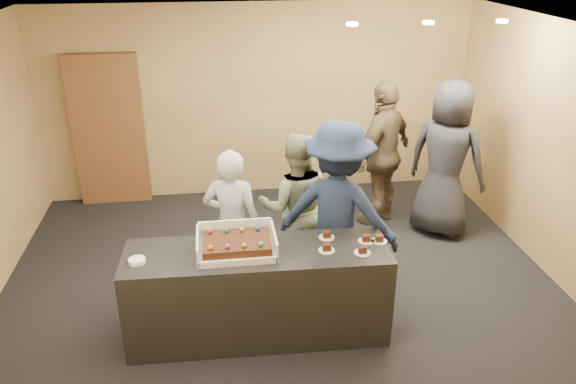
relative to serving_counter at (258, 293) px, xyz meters
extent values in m
plane|color=black|center=(0.32, 0.82, -0.45)|extent=(6.00, 6.00, 0.00)
plane|color=white|center=(0.32, 0.82, 2.25)|extent=(6.00, 6.00, 0.00)
cube|color=olive|center=(0.32, 3.32, 0.90)|extent=(6.00, 0.04, 2.70)
cube|color=olive|center=(0.32, -1.68, 0.90)|extent=(6.00, 0.04, 2.70)
cube|color=olive|center=(3.32, 0.82, 0.90)|extent=(0.04, 5.00, 2.70)
cube|color=black|center=(0.00, 0.00, 0.00)|extent=(2.42, 0.77, 0.90)
cube|color=brown|center=(-1.75, 3.23, 0.60)|extent=(0.95, 0.15, 2.10)
cube|color=white|center=(-0.18, 0.00, 0.48)|extent=(0.68, 0.47, 0.06)
cube|color=white|center=(-0.52, 0.00, 0.54)|extent=(0.02, 0.47, 0.18)
cube|color=white|center=(0.16, 0.00, 0.54)|extent=(0.02, 0.47, 0.18)
cube|color=white|center=(-0.18, 0.24, 0.55)|extent=(0.68, 0.02, 0.21)
cube|color=black|center=(-0.18, 0.00, 0.54)|extent=(0.60, 0.41, 0.07)
sphere|color=#C91741|center=(-0.41, 0.14, 0.60)|extent=(0.05, 0.05, 0.05)
sphere|color=#178C3E|center=(-0.26, 0.14, 0.60)|extent=(0.05, 0.05, 0.05)
sphere|color=orange|center=(-0.12, 0.14, 0.60)|extent=(0.05, 0.05, 0.05)
sphere|color=blue|center=(0.03, 0.14, 0.60)|extent=(0.05, 0.05, 0.05)
sphere|color=#E95213|center=(-0.41, -0.14, 0.60)|extent=(0.05, 0.05, 0.05)
sphere|color=#AD2584|center=(-0.26, -0.14, 0.60)|extent=(0.05, 0.05, 0.05)
sphere|color=gold|center=(-0.12, -0.14, 0.60)|extent=(0.05, 0.05, 0.05)
sphere|color=green|center=(0.03, -0.14, 0.60)|extent=(0.05, 0.05, 0.05)
cylinder|color=white|center=(-1.05, -0.05, 0.47)|extent=(0.15, 0.15, 0.04)
cylinder|color=white|center=(0.62, -0.08, 0.45)|extent=(0.15, 0.15, 0.01)
cube|color=black|center=(0.62, -0.08, 0.49)|extent=(0.07, 0.06, 0.06)
cylinder|color=white|center=(0.67, 0.15, 0.45)|extent=(0.15, 0.15, 0.01)
cube|color=black|center=(0.67, 0.15, 0.49)|extent=(0.07, 0.06, 0.06)
cylinder|color=white|center=(0.93, -0.17, 0.45)|extent=(0.15, 0.15, 0.01)
cube|color=black|center=(0.93, -0.17, 0.49)|extent=(0.07, 0.06, 0.06)
cylinder|color=white|center=(1.02, 0.03, 0.45)|extent=(0.15, 0.15, 0.01)
cube|color=black|center=(1.02, 0.03, 0.49)|extent=(0.07, 0.06, 0.06)
cylinder|color=white|center=(1.14, 0.01, 0.45)|extent=(0.15, 0.15, 0.01)
cube|color=black|center=(1.14, 0.01, 0.49)|extent=(0.07, 0.06, 0.06)
imported|color=#AFAEB5|center=(-0.19, 0.71, 0.36)|extent=(0.67, 0.52, 1.62)
imported|color=gray|center=(0.50, 0.99, 0.38)|extent=(0.87, 0.72, 1.66)
imported|color=#1A2644|center=(0.86, 0.53, 0.50)|extent=(1.42, 1.17, 1.90)
imported|color=brown|center=(1.80, 2.10, 0.50)|extent=(1.14, 1.08, 1.89)
imported|color=#28272D|center=(2.48, 1.72, 0.54)|extent=(1.13, 1.12, 1.97)
cylinder|color=#FFEAC6|center=(1.12, 1.32, 2.22)|extent=(0.12, 0.12, 0.03)
cylinder|color=#FFEAC6|center=(1.92, 1.32, 2.22)|extent=(0.12, 0.12, 0.03)
cylinder|color=#FFEAC6|center=(2.72, 1.32, 2.22)|extent=(0.12, 0.12, 0.03)
camera|label=1|loc=(-0.32, -4.36, 3.03)|focal=35.00mm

